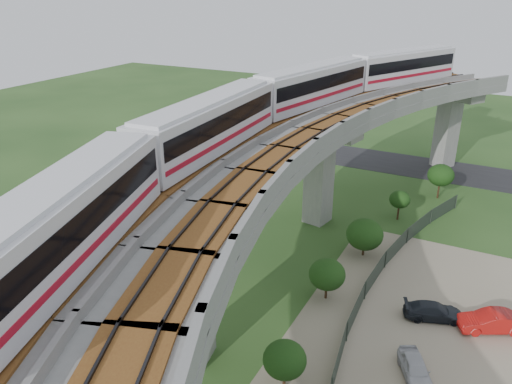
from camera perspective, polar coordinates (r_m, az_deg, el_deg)
ground at (r=39.70m, az=0.30°, el=-8.95°), size 160.00×160.00×0.00m
dirt_lot at (r=35.05m, az=20.33°, el=-15.50°), size 18.00×26.00×0.04m
asphalt_road at (r=65.39m, az=12.32°, el=3.76°), size 60.00×8.00×0.03m
viaduct at (r=34.27m, az=6.07°, el=2.44°), size 19.58×73.98×11.40m
metro_train at (r=37.88m, az=3.59°, el=9.68°), size 12.41×61.20×3.64m
fence at (r=36.65m, az=14.30°, el=-11.39°), size 3.87×38.73×1.50m
tree_0 at (r=54.68m, az=20.37°, el=1.82°), size 2.67×2.67×3.71m
tree_1 at (r=48.70m, az=16.10°, el=-0.83°), size 1.95×1.95×2.91m
tree_2 at (r=41.69m, az=12.32°, el=-4.75°), size 3.01×3.01×3.25m
tree_3 at (r=35.81m, az=8.13°, el=-9.31°), size 2.59×2.59×3.11m
tree_4 at (r=28.69m, az=3.29°, el=-18.59°), size 2.42×2.42×3.03m
car_white at (r=31.48m, az=17.75°, el=-18.68°), size 2.84×3.78×1.20m
car_red at (r=36.60m, az=25.29°, el=-13.22°), size 4.37×3.19×1.37m
car_dark at (r=36.35m, az=19.63°, el=-12.70°), size 4.22×2.81×1.14m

